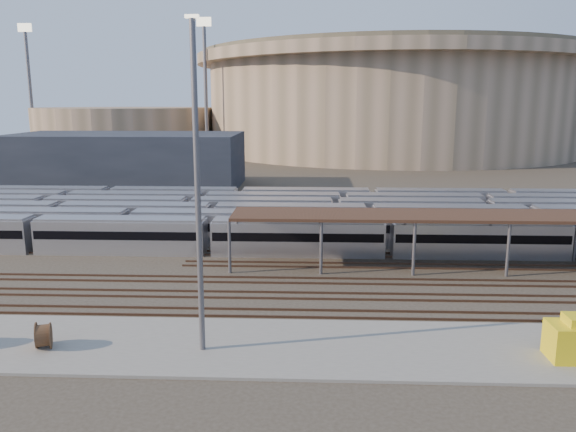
{
  "coord_description": "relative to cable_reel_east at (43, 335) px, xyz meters",
  "views": [
    {
      "loc": [
        -0.43,
        -49.25,
        15.87
      ],
      "look_at": [
        -2.96,
        12.0,
        3.34
      ],
      "focal_mm": 35.0,
      "sensor_mm": 36.0,
      "label": 1
    }
  ],
  "objects": [
    {
      "name": "cable_reel_east",
      "position": [
        0.0,
        0.0,
        0.0
      ],
      "size": [
        1.47,
        1.92,
        1.7
      ],
      "primitive_type": "cylinder",
      "rotation": [
        0.0,
        1.57,
        0.35
      ],
      "color": "brown",
      "rests_on": "apron"
    },
    {
      "name": "empty_tracks",
      "position": [
        17.63,
        10.98,
        -0.96
      ],
      "size": [
        170.0,
        9.62,
        0.18
      ],
      "color": "#4C3323",
      "rests_on": "ground"
    },
    {
      "name": "apron",
      "position": [
        12.63,
        0.98,
        -0.95
      ],
      "size": [
        50.0,
        9.0,
        0.2
      ],
      "primitive_type": "cube",
      "color": "gray",
      "rests_on": "ground"
    },
    {
      "name": "floodlight_3",
      "position": [
        7.63,
        175.98,
        19.6
      ],
      "size": [
        4.0,
        1.0,
        38.4
      ],
      "color": "#5D5C61",
      "rests_on": "ground"
    },
    {
      "name": "secondary_arena",
      "position": [
        -42.37,
        145.98,
        5.95
      ],
      "size": [
        56.0,
        56.0,
        14.0
      ],
      "primitive_type": "cylinder",
      "color": "tan",
      "rests_on": "ground"
    },
    {
      "name": "subway_trains",
      "position": [
        22.12,
        34.48,
        0.75
      ],
      "size": [
        122.44,
        23.9,
        3.6
      ],
      "color": "silver",
      "rests_on": "ground"
    },
    {
      "name": "stadium",
      "position": [
        42.63,
        155.98,
        15.42
      ],
      "size": [
        124.0,
        124.0,
        32.5
      ],
      "color": "tan",
      "rests_on": "ground"
    },
    {
      "name": "floodlight_1",
      "position": [
        -67.37,
        135.98,
        19.6
      ],
      "size": [
        4.0,
        1.0,
        38.4
      ],
      "color": "#5D5C61",
      "rests_on": "ground"
    },
    {
      "name": "inspection_shed",
      "position": [
        39.63,
        19.98,
        3.94
      ],
      "size": [
        60.3,
        6.0,
        5.3
      ],
      "color": "#5D5C61",
      "rests_on": "ground"
    },
    {
      "name": "service_building",
      "position": [
        -17.37,
        70.98,
        3.95
      ],
      "size": [
        42.0,
        20.0,
        10.0
      ],
      "primitive_type": "cube",
      "color": "#1E232D",
      "rests_on": "ground"
    },
    {
      "name": "ground",
      "position": [
        17.63,
        15.98,
        -1.05
      ],
      "size": [
        420.0,
        420.0,
        0.0
      ],
      "primitive_type": "plane",
      "color": "#383026",
      "rests_on": "ground"
    },
    {
      "name": "floodlight_0",
      "position": [
        -12.37,
        125.98,
        19.6
      ],
      "size": [
        4.0,
        1.0,
        38.4
      ],
      "color": "#5D5C61",
      "rests_on": "ground"
    },
    {
      "name": "yard_light_pole",
      "position": [
        10.31,
        0.23,
        9.51
      ],
      "size": [
        0.81,
        0.36,
        20.56
      ],
      "color": "#5D5C61",
      "rests_on": "apron"
    }
  ]
}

